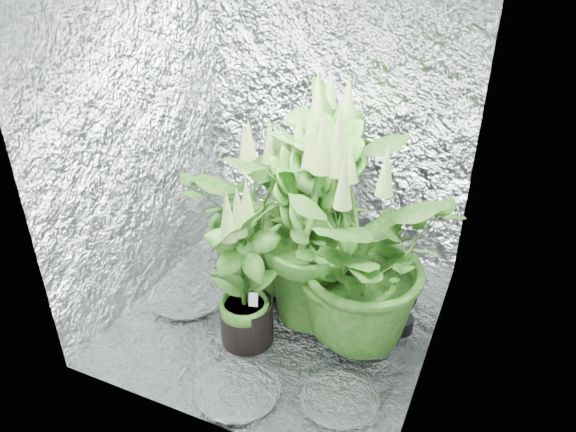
# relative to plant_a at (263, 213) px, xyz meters

# --- Properties ---
(ground) EXTENTS (1.60, 1.60, 0.00)m
(ground) POSITION_rel_plant_a_xyz_m (0.21, -0.21, -0.48)
(ground) COLOR silver
(ground) RESTS_ON ground
(walls) EXTENTS (1.62, 1.62, 2.00)m
(walls) POSITION_rel_plant_a_xyz_m (0.21, -0.21, 0.52)
(walls) COLOR silver
(walls) RESTS_ON ground
(plant_a) EXTENTS (0.90, 0.90, 1.01)m
(plant_a) POSITION_rel_plant_a_xyz_m (0.00, 0.00, 0.00)
(plant_a) COLOR black
(plant_a) RESTS_ON ground
(plant_b) EXTENTS (0.79, 0.79, 1.20)m
(plant_b) POSITION_rel_plant_a_xyz_m (0.25, 0.39, 0.07)
(plant_b) COLOR black
(plant_b) RESTS_ON ground
(plant_c) EXTENTS (0.74, 0.74, 1.20)m
(plant_c) POSITION_rel_plant_a_xyz_m (0.35, -0.14, 0.07)
(plant_c) COLOR black
(plant_c) RESTS_ON ground
(plant_d) EXTENTS (0.75, 0.75, 1.04)m
(plant_d) POSITION_rel_plant_a_xyz_m (0.21, 0.13, 0.00)
(plant_d) COLOR black
(plant_d) RESTS_ON ground
(plant_e) EXTENTS (0.99, 0.99, 1.08)m
(plant_e) POSITION_rel_plant_a_xyz_m (0.61, -0.24, 0.04)
(plant_e) COLOR black
(plant_e) RESTS_ON ground
(plant_f) EXTENTS (0.54, 0.54, 0.91)m
(plant_f) POSITION_rel_plant_a_xyz_m (0.13, -0.47, -0.07)
(plant_f) COLOR black
(plant_f) RESTS_ON ground
(circulation_fan) EXTENTS (0.20, 0.29, 0.36)m
(circulation_fan) POSITION_rel_plant_a_xyz_m (0.81, -0.06, -0.33)
(circulation_fan) COLOR black
(circulation_fan) RESTS_ON ground
(plant_label) EXTENTS (0.05, 0.03, 0.07)m
(plant_label) POSITION_rel_plant_a_xyz_m (0.19, -0.50, -0.18)
(plant_label) COLOR white
(plant_label) RESTS_ON plant_f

